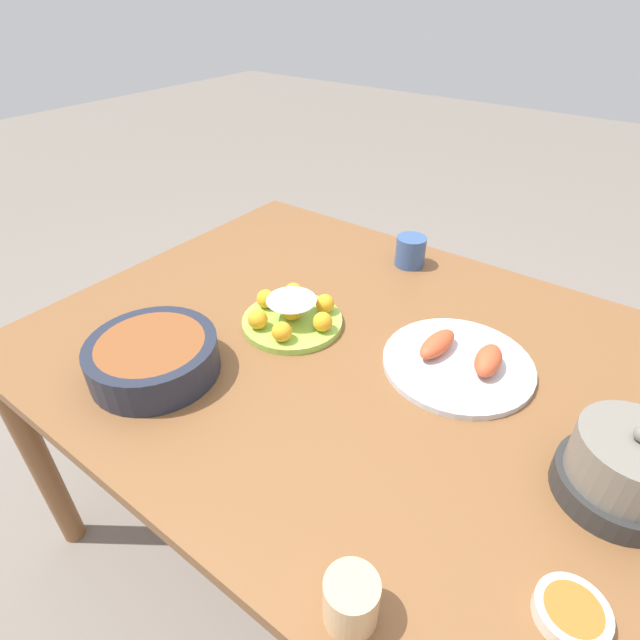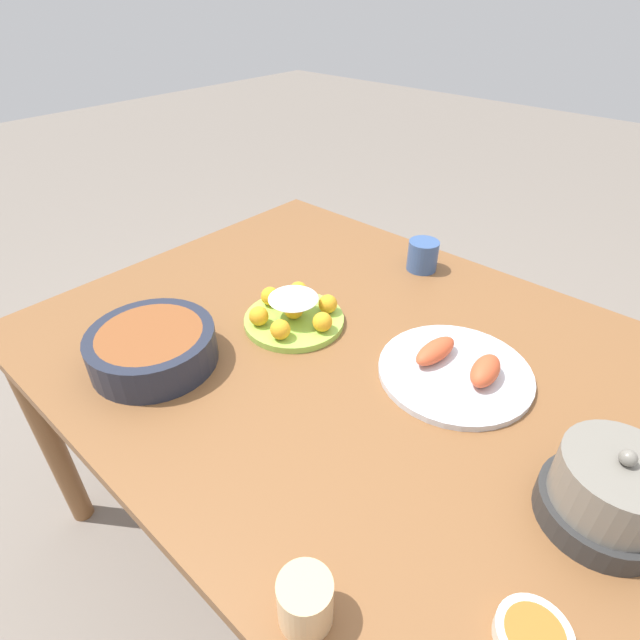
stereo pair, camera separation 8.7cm
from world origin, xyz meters
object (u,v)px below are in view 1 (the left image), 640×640
at_px(serving_bowl, 153,356).
at_px(cup_far, 351,600).
at_px(sauce_bowl, 572,612).
at_px(cake_plate, 292,315).
at_px(cup_near, 410,251).
at_px(dining_table, 348,372).
at_px(warming_pot, 624,469).
at_px(seafood_platter, 459,361).

distance_m(serving_bowl, cup_far, 0.61).
xyz_separation_m(sauce_bowl, cup_far, (0.23, 0.17, 0.03)).
xyz_separation_m(serving_bowl, cup_far, (-0.59, 0.16, -0.00)).
relative_size(cake_plate, cup_near, 2.81).
bearing_deg(dining_table, cake_plate, 6.00).
relative_size(cake_plate, cup_far, 3.05).
xyz_separation_m(cake_plate, cup_near, (-0.08, -0.42, 0.02)).
relative_size(sauce_bowl, cup_near, 1.13).
bearing_deg(cup_far, dining_table, -55.96).
relative_size(dining_table, warming_pot, 7.32).
xyz_separation_m(cake_plate, seafood_platter, (-0.38, -0.09, -0.01)).
height_order(sauce_bowl, seafood_platter, seafood_platter).
relative_size(serving_bowl, seafood_platter, 0.84).
height_order(sauce_bowl, cup_near, cup_near).
xyz_separation_m(dining_table, sauce_bowl, (-0.55, 0.31, 0.09)).
distance_m(cake_plate, seafood_platter, 0.39).
distance_m(dining_table, warming_pot, 0.57).
bearing_deg(seafood_platter, cup_near, -48.27).
bearing_deg(cup_near, warming_pot, 142.45).
relative_size(cup_near, warming_pot, 0.44).
bearing_deg(serving_bowl, cup_far, 165.05).
relative_size(dining_table, cake_plate, 5.87).
bearing_deg(cup_far, sauce_bowl, -143.85).
xyz_separation_m(cake_plate, warming_pot, (-0.70, 0.05, 0.03)).
bearing_deg(cup_far, serving_bowl, -14.95).
bearing_deg(sauce_bowl, cake_plate, -22.46).
bearing_deg(dining_table, cup_far, 124.04).
relative_size(dining_table, seafood_platter, 4.39).
bearing_deg(sauce_bowl, warming_pot, -90.80).
relative_size(serving_bowl, sauce_bowl, 2.79).
bearing_deg(serving_bowl, sauce_bowl, -179.29).
height_order(cup_far, warming_pot, warming_pot).
relative_size(serving_bowl, warming_pot, 1.40).
distance_m(dining_table, seafood_platter, 0.26).
bearing_deg(cake_plate, sauce_bowl, 157.54).
xyz_separation_m(cup_near, cup_far, (-0.39, 0.88, -0.00)).
xyz_separation_m(dining_table, cake_plate, (0.15, 0.02, 0.11)).
height_order(dining_table, serving_bowl, serving_bowl).
distance_m(cake_plate, sauce_bowl, 0.76).
height_order(serving_bowl, sauce_bowl, serving_bowl).
xyz_separation_m(cake_plate, cup_far, (-0.47, 0.46, 0.01)).
height_order(serving_bowl, cup_far, same).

